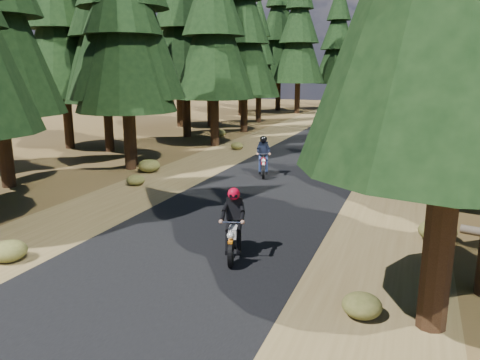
# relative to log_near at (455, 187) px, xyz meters

# --- Properties ---
(ground) EXTENTS (120.00, 120.00, 0.00)m
(ground) POSITION_rel_log_near_xyz_m (-6.70, -7.08, -0.16)
(ground) COLOR #473519
(ground) RESTS_ON ground
(road) EXTENTS (6.00, 100.00, 0.01)m
(road) POSITION_rel_log_near_xyz_m (-6.70, -2.08, -0.15)
(road) COLOR black
(road) RESTS_ON ground
(shoulder_l) EXTENTS (3.20, 100.00, 0.01)m
(shoulder_l) POSITION_rel_log_near_xyz_m (-11.30, -2.08, -0.16)
(shoulder_l) COLOR brown
(shoulder_l) RESTS_ON ground
(shoulder_r) EXTENTS (3.20, 100.00, 0.01)m
(shoulder_r) POSITION_rel_log_near_xyz_m (-2.10, -2.08, -0.16)
(shoulder_r) COLOR brown
(shoulder_r) RESTS_ON ground
(pine_forest) EXTENTS (34.59, 55.08, 16.32)m
(pine_forest) POSITION_rel_log_near_xyz_m (-6.72, 13.96, 7.73)
(pine_forest) COLOR black
(pine_forest) RESTS_ON ground
(log_near) EXTENTS (4.66, 3.20, 0.32)m
(log_near) POSITION_rel_log_near_xyz_m (0.00, 0.00, 0.00)
(log_near) COLOR #4C4233
(log_near) RESTS_ON ground
(understory_shrubs) EXTENTS (15.57, 33.05, 0.62)m
(understory_shrubs) POSITION_rel_log_near_xyz_m (-5.07, -0.60, 0.11)
(understory_shrubs) COLOR #474C1E
(understory_shrubs) RESTS_ON ground
(rider_lead) EXTENTS (1.09, 2.01, 1.71)m
(rider_lead) POSITION_rel_log_near_xyz_m (-5.56, -9.04, 0.42)
(rider_lead) COLOR silver
(rider_lead) RESTS_ON road
(rider_follow) EXTENTS (1.18, 2.03, 1.73)m
(rider_follow) POSITION_rel_log_near_xyz_m (-7.70, -0.12, 0.42)
(rider_follow) COLOR maroon
(rider_follow) RESTS_ON road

